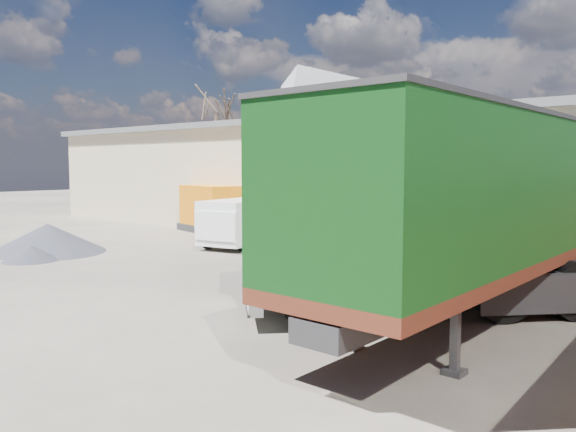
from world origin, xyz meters
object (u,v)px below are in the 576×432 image
Objects in this scene: box_trailer at (498,195)px; panel_van at (246,222)px; bare_tree at (217,101)px; orange_skip at (214,211)px; tractor_unit at (364,215)px.

box_trailer is 2.64× the size of panel_van.
bare_tree reaches higher than panel_van.
orange_skip is at bearing 158.80° from box_trailer.
box_trailer is 17.26m from orange_skip.
tractor_unit reaches higher than orange_skip.
orange_skip is at bearing -167.83° from tractor_unit.
tractor_unit is 1.77× the size of orange_skip.
orange_skip is (-15.70, 7.00, -1.55)m from box_trailer.
tractor_unit is 16.02m from orange_skip.
box_trailer is at bearing -33.80° from bare_tree.
box_trailer is at bearing 81.26° from tractor_unit.
tractor_unit is at bearing -17.69° from orange_skip.
bare_tree is at bearing 149.62° from orange_skip.
tractor_unit is 10.67m from panel_van.
bare_tree is 2.39× the size of orange_skip.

